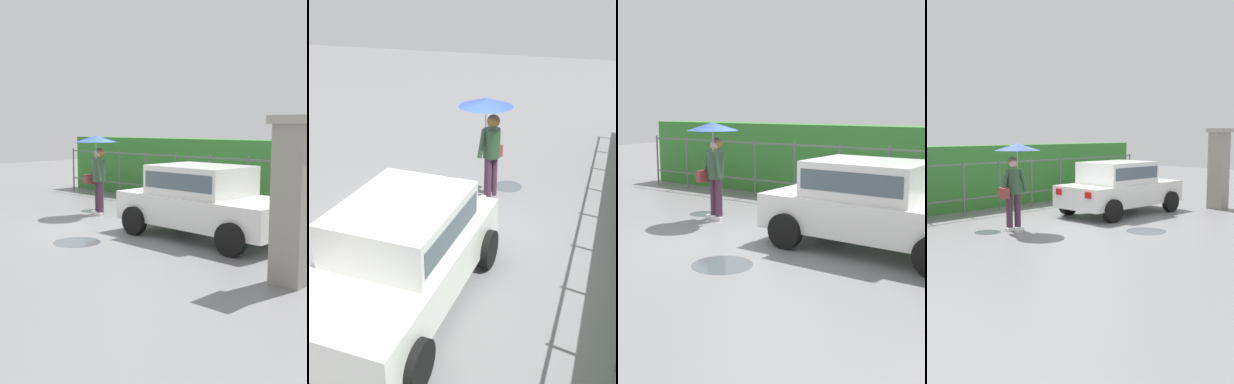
{
  "view_description": "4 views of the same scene",
  "coord_description": "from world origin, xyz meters",
  "views": [
    {
      "loc": [
        8.24,
        -7.61,
        2.26
      ],
      "look_at": [
        0.25,
        0.7,
        0.75
      ],
      "focal_mm": 46.55,
      "sensor_mm": 36.0,
      "label": 1
    },
    {
      "loc": [
        6.7,
        2.82,
        4.11
      ],
      "look_at": [
        -0.01,
        0.52,
        0.78
      ],
      "focal_mm": 43.09,
      "sensor_mm": 36.0,
      "label": 2
    },
    {
      "loc": [
        5.12,
        -7.25,
        2.36
      ],
      "look_at": [
        -0.02,
        0.35,
        0.77
      ],
      "focal_mm": 46.21,
      "sensor_mm": 36.0,
      "label": 3
    },
    {
      "loc": [
        -8.62,
        -8.47,
        2.28
      ],
      "look_at": [
        0.51,
        0.41,
        0.74
      ],
      "focal_mm": 45.76,
      "sensor_mm": 36.0,
      "label": 4
    }
  ],
  "objects": [
    {
      "name": "ground_plane",
      "position": [
        0.0,
        0.0,
        0.0
      ],
      "size": [
        40.0,
        40.0,
        0.0
      ],
      "primitive_type": "plane",
      "color": "slate"
    },
    {
      "name": "car",
      "position": [
        2.02,
        0.35,
        0.8
      ],
      "size": [
        3.78,
        1.94,
        1.48
      ],
      "rotation": [
        0.0,
        0.0,
        -0.03
      ],
      "color": "white",
      "rests_on": "ground"
    },
    {
      "name": "pedestrian",
      "position": [
        -1.57,
        0.52,
        1.51
      ],
      "size": [
        1.05,
        1.05,
        2.04
      ],
      "rotation": [
        0.0,
        0.0,
        -1.9
      ],
      "color": "#47283D",
      "rests_on": "ground"
    },
    {
      "name": "gate_pillar",
      "position": [
        4.83,
        -1.19,
        1.24
      ],
      "size": [
        0.6,
        0.6,
        2.42
      ],
      "color": "gray",
      "rests_on": "ground"
    },
    {
      "name": "fence_section",
      "position": [
        -0.03,
        3.22,
        0.83
      ],
      "size": [
        12.28,
        0.05,
        1.5
      ],
      "color": "#59605B",
      "rests_on": "ground"
    },
    {
      "name": "hedge_row",
      "position": [
        -0.03,
        4.23,
        0.95
      ],
      "size": [
        13.23,
        0.9,
        1.9
      ],
      "primitive_type": "cube",
      "color": "#387F33",
      "rests_on": "ground"
    },
    {
      "name": "puddle_near",
      "position": [
        0.5,
        -1.74,
        0.0
      ],
      "size": [
        0.93,
        0.93,
        0.0
      ],
      "primitive_type": "cylinder",
      "color": "#4C545B",
      "rests_on": "ground"
    },
    {
      "name": "puddle_far",
      "position": [
        -2.16,
        0.81,
        0.0
      ],
      "size": [
        0.6,
        0.6,
        0.0
      ],
      "primitive_type": "cylinder",
      "color": "#4C545B",
      "rests_on": "ground"
    }
  ]
}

